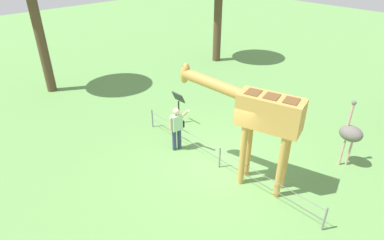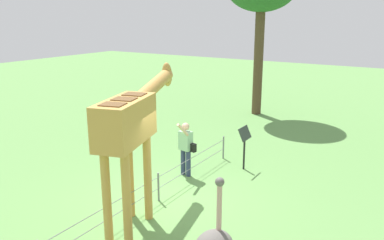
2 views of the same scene
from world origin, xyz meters
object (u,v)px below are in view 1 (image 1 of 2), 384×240
Objects in this scene: visitor at (177,126)px; info_sign at (179,101)px; giraffe at (259,115)px; ostrich at (351,134)px.

visitor is 1.80m from info_sign.
giraffe is 3.19m from visitor.
giraffe reaches higher than info_sign.
info_sign is at bearing -42.96° from visitor.
visitor is (2.84, 0.48, -1.38)m from giraffe.
giraffe reaches higher than visitor.
ostrich is 1.70× the size of info_sign.
ostrich is at bearing -142.76° from visitor.
ostrich reaches higher than info_sign.
info_sign is at bearing 20.12° from ostrich.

